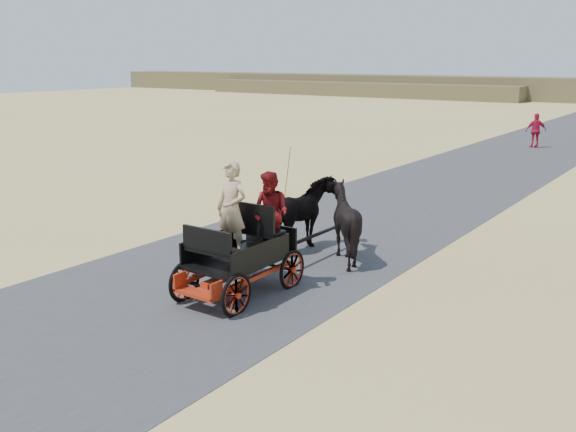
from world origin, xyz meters
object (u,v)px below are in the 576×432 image
Objects in this scene: horse_right at (345,222)px; horse_left at (303,216)px; pedestrian at (536,131)px; carriage at (240,276)px.

horse_left is at bearing 0.00° from horse_right.
pedestrian is at bearing -86.17° from horse_right.
pedestrian reaches higher than carriage.
horse_left is 21.41m from pedestrian.
carriage is at bearing 58.14° from pedestrian.
horse_right is 0.98× the size of pedestrian.
carriage is at bearing 100.39° from horse_left.
horse_left is 1.16× the size of pedestrian.
horse_right is 21.45m from pedestrian.
horse_right is at bearing 79.61° from carriage.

